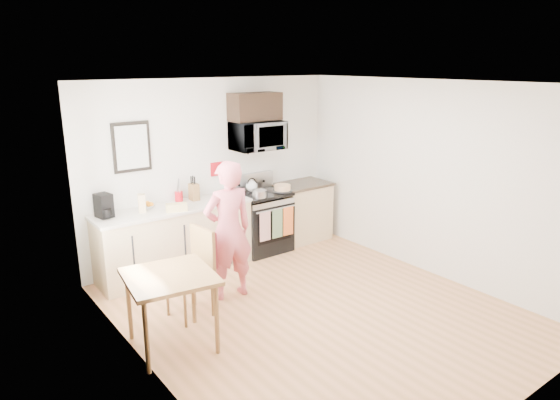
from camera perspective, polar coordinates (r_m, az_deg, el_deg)
floor at (r=6.00m, az=4.04°, el=-12.47°), size 4.60×4.60×0.00m
back_wall at (r=7.34m, az=-7.63°, el=3.51°), size 4.00×0.04×2.60m
front_wall at (r=4.17m, az=25.75°, el=-7.39°), size 4.00×0.04×2.60m
left_wall at (r=4.51m, az=-15.28°, el=-4.67°), size 0.04×4.60×2.60m
right_wall at (r=6.96m, az=16.80°, el=2.31°), size 0.04×4.60×2.60m
ceiling at (r=5.30m, az=4.58°, el=13.18°), size 4.00×4.60×0.04m
window at (r=5.17m, az=-18.46°, el=0.57°), size 0.06×1.40×1.50m
cabinet_left at (r=6.97m, az=-11.88°, el=-4.63°), size 2.10×0.60×0.90m
countertop_left at (r=6.82m, az=-12.10°, el=-0.92°), size 2.14×0.64×0.04m
cabinet_right at (r=8.10m, az=2.48°, el=-1.43°), size 0.84×0.60×0.90m
countertop_right at (r=7.98m, az=2.51°, el=1.80°), size 0.88×0.64×0.04m
range at (r=7.62m, az=-2.06°, el=-2.63°), size 0.76×0.70×1.16m
microwave at (r=7.41m, az=-2.63°, el=7.35°), size 0.76×0.51×0.42m
upper_cabinet at (r=7.39m, az=-2.87°, el=10.61°), size 0.76×0.35×0.40m
wall_art at (r=6.74m, az=-16.60°, el=5.82°), size 0.50×0.04×0.65m
wall_trivet at (r=7.35m, az=-7.23°, el=3.55°), size 0.20×0.02×0.20m
person at (r=6.03m, az=-5.93°, el=-3.49°), size 0.66×0.46×1.71m
dining_table at (r=5.13m, az=-12.47°, el=-9.26°), size 0.84×0.84×0.79m
chair at (r=5.76m, az=-9.25°, el=-6.65°), size 0.52×0.48×1.02m
knife_block at (r=7.06m, az=-9.80°, el=0.92°), size 0.11×0.15×0.23m
utensil_crock at (r=7.04m, az=-11.52°, el=0.90°), size 0.11×0.11×0.33m
fruit_bowl at (r=6.81m, az=-14.97°, el=-0.65°), size 0.25×0.25×0.09m
milk_carton at (r=6.63m, az=-15.51°, el=-0.36°), size 0.12×0.12×0.24m
coffee_maker at (r=6.55m, az=-19.46°, el=-0.70°), size 0.21×0.27×0.30m
bread_bag at (r=6.61m, az=-11.74°, el=-0.82°), size 0.30×0.21×0.10m
cake at (r=7.51m, az=0.28°, el=1.35°), size 0.30×0.30×0.10m
kettle at (r=7.49m, az=-3.26°, el=1.63°), size 0.17×0.17×0.21m
pot at (r=7.18m, az=-2.33°, el=0.73°), size 0.21×0.34×0.10m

